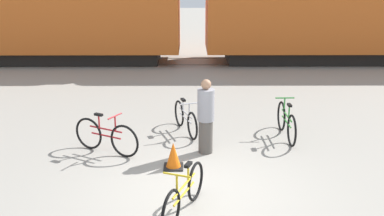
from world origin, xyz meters
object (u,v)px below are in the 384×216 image
Objects in this scene: bicycle_maroon at (106,136)px; person_in_grey at (206,117)px; bicycle_green at (286,122)px; traffic_cone at (173,156)px; bicycle_yellow at (184,194)px; bicycle_silver at (186,119)px.

person_in_grey is at bearing 0.53° from bicycle_maroon.
bicycle_green reaches higher than traffic_cone.
bicycle_green reaches higher than bicycle_maroon.
bicycle_yellow is 3.14m from bicycle_maroon.
bicycle_yellow is 1.10× the size of bicycle_maroon.
bicycle_green is at bearing 32.58° from traffic_cone.
bicycle_maroon is at bearing -167.60° from bicycle_green.
traffic_cone is at bearing -147.42° from bicycle_green.
bicycle_yellow is at bearing -82.53° from traffic_cone.
bicycle_silver is 2.96× the size of traffic_cone.
bicycle_silver is (1.73, 1.30, -0.03)m from bicycle_maroon.
bicycle_green is at bearing -87.20° from person_in_grey.
bicycle_green is 3.15m from traffic_cone.
bicycle_maroon is at bearing 152.52° from traffic_cone.
bicycle_silver is at bearing 83.63° from traffic_cone.
bicycle_green is 1.18× the size of bicycle_maroon.
bicycle_silver is 2.09m from traffic_cone.
bicycle_green reaches higher than bicycle_silver.
person_in_grey is at bearing -70.41° from bicycle_silver.
bicycle_yellow is 1.01× the size of person_in_grey.
bicycle_silver is 1.43m from person_in_grey.
person_in_grey reaches higher than bicycle_maroon.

